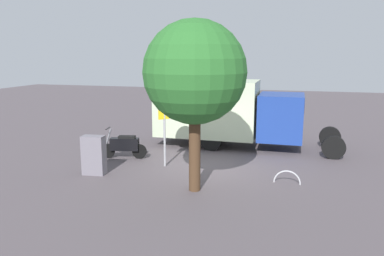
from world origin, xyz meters
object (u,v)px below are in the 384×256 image
at_px(box_truck_near, 229,110).
at_px(motorcycle, 124,145).
at_px(utility_cabinet, 94,155).
at_px(street_tree, 195,73).
at_px(stop_sign, 164,112).
at_px(bike_rack_hoop, 287,183).

bearing_deg(box_truck_near, motorcycle, -139.17).
relative_size(box_truck_near, utility_cabinet, 5.94).
xyz_separation_m(street_tree, utility_cabinet, (3.66, -0.57, -2.81)).
distance_m(motorcycle, stop_sign, 2.44).
bearing_deg(street_tree, box_truck_near, -89.85).
xyz_separation_m(motorcycle, street_tree, (-3.54, 2.66, 2.95)).
height_order(street_tree, bike_rack_hoop, street_tree).
bearing_deg(street_tree, utility_cabinet, -8.90).
height_order(box_truck_near, utility_cabinet, box_truck_near).
xyz_separation_m(box_truck_near, bike_rack_hoop, (-2.66, 4.36, -1.59)).
distance_m(utility_cabinet, bike_rack_hoop, 6.38).
height_order(stop_sign, bike_rack_hoop, stop_sign).
height_order(street_tree, utility_cabinet, street_tree).
bearing_deg(motorcycle, box_truck_near, -150.76).
height_order(box_truck_near, stop_sign, stop_sign).
bearing_deg(motorcycle, bike_rack_hoop, 156.48).
xyz_separation_m(street_tree, bike_rack_hoop, (-2.64, -1.35, -3.47)).
bearing_deg(stop_sign, bike_rack_hoop, 170.50).
bearing_deg(utility_cabinet, box_truck_near, -125.34).
relative_size(stop_sign, utility_cabinet, 2.25).
xyz_separation_m(box_truck_near, stop_sign, (1.66, 3.64, 0.38)).
height_order(motorcycle, bike_rack_hoop, motorcycle).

